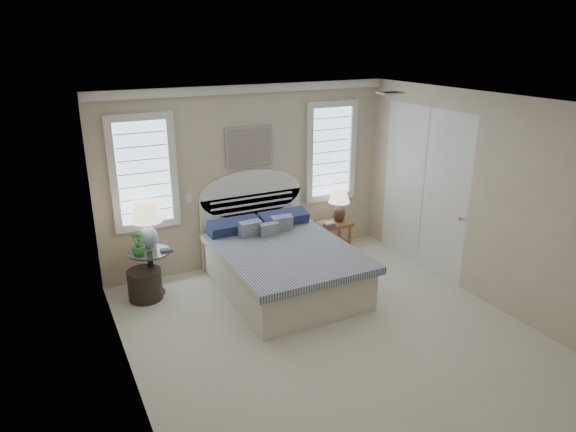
# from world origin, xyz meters

# --- Properties ---
(floor) EXTENTS (4.50, 5.00, 0.01)m
(floor) POSITION_xyz_m (0.00, 0.00, 0.00)
(floor) COLOR beige
(floor) RESTS_ON ground
(ceiling) EXTENTS (4.50, 5.00, 0.01)m
(ceiling) POSITION_xyz_m (0.00, 0.00, 2.70)
(ceiling) COLOR white
(ceiling) RESTS_ON wall_back
(wall_back) EXTENTS (4.50, 0.02, 2.70)m
(wall_back) POSITION_xyz_m (0.00, 2.50, 1.35)
(wall_back) COLOR #BBAE8C
(wall_back) RESTS_ON floor
(wall_left) EXTENTS (0.02, 5.00, 2.70)m
(wall_left) POSITION_xyz_m (-2.25, 0.00, 1.35)
(wall_left) COLOR #BBAE8C
(wall_left) RESTS_ON floor
(wall_right) EXTENTS (0.02, 5.00, 2.70)m
(wall_right) POSITION_xyz_m (2.25, 0.00, 1.35)
(wall_right) COLOR #BBAE8C
(wall_right) RESTS_ON floor
(crown_molding) EXTENTS (4.50, 0.08, 0.12)m
(crown_molding) POSITION_xyz_m (0.00, 2.46, 2.64)
(crown_molding) COLOR silver
(crown_molding) RESTS_ON wall_back
(hvac_vent) EXTENTS (0.30, 0.20, 0.02)m
(hvac_vent) POSITION_xyz_m (1.20, 0.80, 2.68)
(hvac_vent) COLOR #B2B2B2
(hvac_vent) RESTS_ON ceiling
(switch_plate) EXTENTS (0.08, 0.01, 0.12)m
(switch_plate) POSITION_xyz_m (-0.95, 2.48, 1.15)
(switch_plate) COLOR silver
(switch_plate) RESTS_ON wall_back
(window_left) EXTENTS (0.90, 0.06, 1.60)m
(window_left) POSITION_xyz_m (-1.55, 2.48, 1.60)
(window_left) COLOR silver
(window_left) RESTS_ON wall_back
(window_right) EXTENTS (0.90, 0.06, 1.60)m
(window_right) POSITION_xyz_m (1.40, 2.48, 1.60)
(window_right) COLOR silver
(window_right) RESTS_ON wall_back
(painting) EXTENTS (0.74, 0.04, 0.58)m
(painting) POSITION_xyz_m (0.00, 2.46, 1.82)
(painting) COLOR silver
(painting) RESTS_ON wall_back
(closet_door) EXTENTS (0.02, 1.80, 2.40)m
(closet_door) POSITION_xyz_m (2.23, 1.20, 1.20)
(closet_door) COLOR silver
(closet_door) RESTS_ON floor
(bed) EXTENTS (1.72, 2.28, 1.47)m
(bed) POSITION_xyz_m (0.00, 1.46, 0.39)
(bed) COLOR beige
(bed) RESTS_ON floor
(side_table_left) EXTENTS (0.56, 0.56, 0.63)m
(side_table_left) POSITION_xyz_m (-1.65, 2.05, 0.39)
(side_table_left) COLOR black
(side_table_left) RESTS_ON floor
(nightstand_right) EXTENTS (0.50, 0.40, 0.53)m
(nightstand_right) POSITION_xyz_m (1.30, 2.15, 0.39)
(nightstand_right) COLOR #996432
(nightstand_right) RESTS_ON floor
(floor_pot) EXTENTS (0.57, 0.57, 0.41)m
(floor_pot) POSITION_xyz_m (-1.77, 1.95, 0.21)
(floor_pot) COLOR black
(floor_pot) RESTS_ON floor
(lamp_left) EXTENTS (0.52, 0.52, 0.67)m
(lamp_left) POSITION_xyz_m (-1.62, 2.15, 1.04)
(lamp_left) COLOR silver
(lamp_left) RESTS_ON side_table_left
(lamp_right) EXTENTS (0.34, 0.34, 0.55)m
(lamp_right) POSITION_xyz_m (1.38, 2.15, 0.87)
(lamp_right) COLOR black
(lamp_right) RESTS_ON nightstand_right
(potted_plant) EXTENTS (0.23, 0.23, 0.33)m
(potted_plant) POSITION_xyz_m (-1.80, 1.97, 0.80)
(potted_plant) COLOR #327E34
(potted_plant) RESTS_ON side_table_left
(books_left) EXTENTS (0.16, 0.12, 0.04)m
(books_left) POSITION_xyz_m (-1.45, 1.92, 0.65)
(books_left) COLOR #AA2A33
(books_left) RESTS_ON side_table_left
(books_right) EXTENTS (0.18, 0.14, 0.07)m
(books_right) POSITION_xyz_m (1.12, 2.00, 0.56)
(books_right) COLOR #AA2A33
(books_right) RESTS_ON nightstand_right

